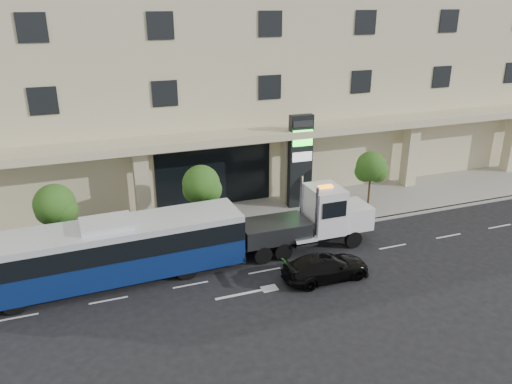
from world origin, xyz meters
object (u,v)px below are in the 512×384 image
(city_bus, at_px, (109,251))
(black_sedan, at_px, (326,267))
(signage_pylon, at_px, (300,161))
(tow_truck, at_px, (312,220))

(city_bus, xyz_separation_m, black_sedan, (10.30, -3.51, -1.07))
(city_bus, relative_size, black_sedan, 2.94)
(black_sedan, relative_size, signage_pylon, 0.73)
(tow_truck, relative_size, black_sedan, 1.91)
(city_bus, height_order, black_sedan, city_bus)
(black_sedan, xyz_separation_m, signage_pylon, (2.70, 9.06, 2.70))
(city_bus, height_order, tow_truck, tow_truck)
(city_bus, bearing_deg, signage_pylon, 21.14)
(signage_pylon, bearing_deg, black_sedan, -103.92)
(city_bus, distance_m, tow_truck, 11.19)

